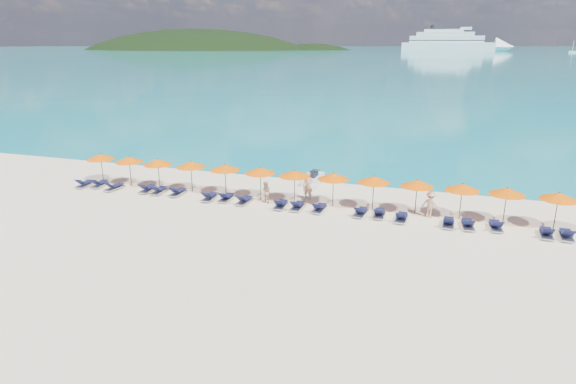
% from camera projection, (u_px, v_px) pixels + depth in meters
% --- Properties ---
extents(ground, '(1400.00, 1400.00, 0.00)m').
position_uv_depth(ground, '(272.00, 226.00, 28.14)').
color(ground, beige).
extents(sea, '(1600.00, 1300.00, 0.01)m').
position_uv_depth(sea, '(444.00, 49.00, 626.71)').
color(sea, '#1FA9B2').
rests_on(sea, ground).
extents(headland_main, '(374.00, 242.00, 126.50)m').
position_uv_depth(headland_main, '(196.00, 80.00, 618.01)').
color(headland_main, black).
rests_on(headland_main, ground).
extents(headland_small, '(162.00, 126.00, 85.50)m').
position_uv_depth(headland_small, '(312.00, 80.00, 590.88)').
color(headland_small, black).
rests_on(headland_small, ground).
extents(cruise_ship, '(116.66, 20.37, 32.40)m').
position_uv_depth(cruise_ship, '(458.00, 43.00, 522.81)').
color(cruise_ship, silver).
rests_on(cruise_ship, ground).
extents(sailboat_near, '(6.11, 2.04, 11.20)m').
position_uv_depth(sailboat_near, '(572.00, 52.00, 441.79)').
color(sailboat_near, silver).
rests_on(sailboat_near, ground).
extents(jetski, '(1.10, 2.68, 0.94)m').
position_uv_depth(jetski, '(313.00, 179.00, 36.38)').
color(jetski, white).
rests_on(jetski, ground).
extents(beachgoer_a, '(0.74, 0.52, 1.94)m').
position_uv_depth(beachgoer_a, '(308.00, 186.00, 32.62)').
color(beachgoer_a, tan).
rests_on(beachgoer_a, ground).
extents(beachgoer_b, '(0.85, 0.76, 1.52)m').
position_uv_depth(beachgoer_b, '(266.00, 193.00, 31.81)').
color(beachgoer_b, tan).
rests_on(beachgoer_b, ground).
extents(beachgoer_c, '(1.18, 0.81, 1.66)m').
position_uv_depth(beachgoer_c, '(430.00, 204.00, 29.34)').
color(beachgoer_c, tan).
rests_on(beachgoer_c, ground).
extents(umbrella_0, '(2.10, 2.10, 2.28)m').
position_uv_depth(umbrella_0, '(101.00, 157.00, 36.27)').
color(umbrella_0, black).
rests_on(umbrella_0, ground).
extents(umbrella_1, '(2.10, 2.10, 2.28)m').
position_uv_depth(umbrella_1, '(129.00, 159.00, 35.44)').
color(umbrella_1, black).
rests_on(umbrella_1, ground).
extents(umbrella_2, '(2.10, 2.10, 2.28)m').
position_uv_depth(umbrella_2, '(158.00, 162.00, 34.66)').
color(umbrella_2, black).
rests_on(umbrella_2, ground).
extents(umbrella_3, '(2.10, 2.10, 2.28)m').
position_uv_depth(umbrella_3, '(191.00, 164.00, 34.03)').
color(umbrella_3, black).
rests_on(umbrella_3, ground).
extents(umbrella_4, '(2.10, 2.10, 2.28)m').
position_uv_depth(umbrella_4, '(225.00, 167.00, 33.22)').
color(umbrella_4, black).
rests_on(umbrella_4, ground).
extents(umbrella_5, '(2.10, 2.10, 2.28)m').
position_uv_depth(umbrella_5, '(260.00, 170.00, 32.42)').
color(umbrella_5, black).
rests_on(umbrella_5, ground).
extents(umbrella_6, '(2.10, 2.10, 2.28)m').
position_uv_depth(umbrella_6, '(294.00, 173.00, 31.69)').
color(umbrella_6, black).
rests_on(umbrella_6, ground).
extents(umbrella_7, '(2.10, 2.10, 2.28)m').
position_uv_depth(umbrella_7, '(333.00, 176.00, 31.03)').
color(umbrella_7, black).
rests_on(umbrella_7, ground).
extents(umbrella_8, '(2.10, 2.10, 2.28)m').
position_uv_depth(umbrella_8, '(374.00, 179.00, 30.30)').
color(umbrella_8, black).
rests_on(umbrella_8, ground).
extents(umbrella_9, '(2.10, 2.10, 2.28)m').
position_uv_depth(umbrella_9, '(417.00, 183.00, 29.49)').
color(umbrella_9, black).
rests_on(umbrella_9, ground).
extents(umbrella_10, '(2.10, 2.10, 2.28)m').
position_uv_depth(umbrella_10, '(462.00, 187.00, 28.70)').
color(umbrella_10, black).
rests_on(umbrella_10, ground).
extents(umbrella_11, '(2.10, 2.10, 2.28)m').
position_uv_depth(umbrella_11, '(507.00, 191.00, 27.92)').
color(umbrella_11, black).
rests_on(umbrella_11, ground).
extents(umbrella_12, '(2.10, 2.10, 2.28)m').
position_uv_depth(umbrella_12, '(559.00, 196.00, 27.03)').
color(umbrella_12, black).
rests_on(umbrella_12, ground).
extents(lounger_0, '(0.79, 1.75, 0.66)m').
position_uv_depth(lounger_0, '(85.00, 184.00, 35.69)').
color(lounger_0, silver).
rests_on(lounger_0, ground).
extents(lounger_1, '(0.79, 1.75, 0.66)m').
position_uv_depth(lounger_1, '(99.00, 184.00, 35.68)').
color(lounger_1, silver).
rests_on(lounger_1, ground).
extents(lounger_2, '(0.77, 1.75, 0.66)m').
position_uv_depth(lounger_2, '(114.00, 187.00, 34.93)').
color(lounger_2, silver).
rests_on(lounger_2, ground).
extents(lounger_3, '(0.71, 1.73, 0.66)m').
position_uv_depth(lounger_3, '(147.00, 189.00, 34.48)').
color(lounger_3, silver).
rests_on(lounger_3, ground).
extents(lounger_4, '(0.71, 1.73, 0.66)m').
position_uv_depth(lounger_4, '(159.00, 190.00, 34.12)').
color(lounger_4, silver).
rests_on(lounger_4, ground).
extents(lounger_5, '(0.63, 1.70, 0.66)m').
position_uv_depth(lounger_5, '(178.00, 192.00, 33.75)').
color(lounger_5, silver).
rests_on(lounger_5, ground).
extents(lounger_6, '(0.71, 1.73, 0.66)m').
position_uv_depth(lounger_6, '(209.00, 197.00, 32.71)').
color(lounger_6, silver).
rests_on(lounger_6, ground).
extents(lounger_7, '(0.68, 1.72, 0.66)m').
position_uv_depth(lounger_7, '(226.00, 197.00, 32.58)').
color(lounger_7, silver).
rests_on(lounger_7, ground).
extents(lounger_8, '(0.71, 1.73, 0.66)m').
position_uv_depth(lounger_8, '(244.00, 200.00, 31.99)').
color(lounger_8, silver).
rests_on(lounger_8, ground).
extents(lounger_9, '(0.69, 1.72, 0.66)m').
position_uv_depth(lounger_9, '(281.00, 204.00, 31.17)').
color(lounger_9, silver).
rests_on(lounger_9, ground).
extents(lounger_10, '(0.66, 1.71, 0.66)m').
position_uv_depth(lounger_10, '(298.00, 206.00, 30.90)').
color(lounger_10, silver).
rests_on(lounger_10, ground).
extents(lounger_11, '(0.72, 1.73, 0.66)m').
position_uv_depth(lounger_11, '(319.00, 208.00, 30.50)').
color(lounger_11, silver).
rests_on(lounger_11, ground).
extents(lounger_12, '(0.78, 1.75, 0.66)m').
position_uv_depth(lounger_12, '(361.00, 212.00, 29.81)').
color(lounger_12, silver).
rests_on(lounger_12, ground).
extents(lounger_13, '(0.68, 1.72, 0.66)m').
position_uv_depth(lounger_13, '(379.00, 213.00, 29.56)').
color(lounger_13, silver).
rests_on(lounger_13, ground).
extents(lounger_14, '(0.69, 1.72, 0.66)m').
position_uv_depth(lounger_14, '(401.00, 217.00, 28.89)').
color(lounger_14, silver).
rests_on(lounger_14, ground).
extents(lounger_15, '(0.67, 1.72, 0.66)m').
position_uv_depth(lounger_15, '(448.00, 222.00, 28.07)').
color(lounger_15, silver).
rests_on(lounger_15, ground).
extents(lounger_16, '(0.77, 1.75, 0.66)m').
position_uv_depth(lounger_16, '(468.00, 224.00, 27.80)').
color(lounger_16, silver).
rests_on(lounger_16, ground).
extents(lounger_17, '(0.74, 1.74, 0.66)m').
position_uv_depth(lounger_17, '(496.00, 226.00, 27.59)').
color(lounger_17, silver).
rests_on(lounger_17, ground).
extents(lounger_18, '(0.71, 1.73, 0.66)m').
position_uv_depth(lounger_18, '(547.00, 233.00, 26.55)').
color(lounger_18, silver).
rests_on(lounger_18, ground).
extents(lounger_19, '(0.71, 1.73, 0.66)m').
position_uv_depth(lounger_19, '(567.00, 235.00, 26.29)').
color(lounger_19, silver).
rests_on(lounger_19, ground).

